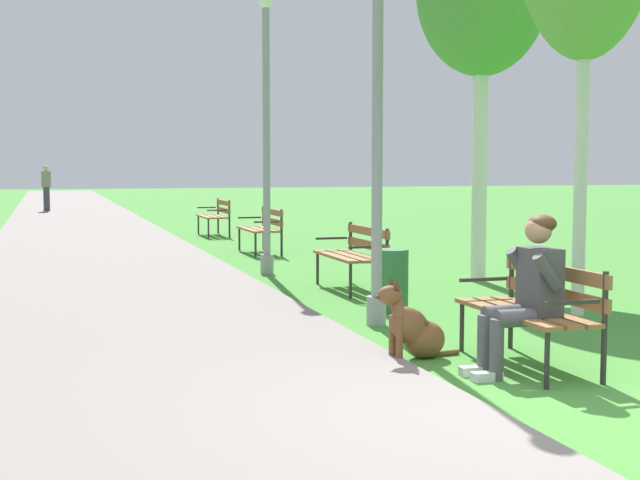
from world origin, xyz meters
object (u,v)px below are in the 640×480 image
(park_bench_far, at_px, (263,226))
(park_bench_near, at_px, (534,304))
(park_bench_furthest, at_px, (216,214))
(dog_brown, at_px, (414,329))
(lamp_post_mid, at_px, (266,127))
(litter_bin, at_px, (392,281))
(pedestrian_distant, at_px, (46,188))
(lamp_post_near, at_px, (377,96))
(person_seated_on_near_bench, at_px, (527,288))
(park_bench_mid, at_px, (355,251))

(park_bench_far, bearing_deg, park_bench_near, -90.49)
(park_bench_far, bearing_deg, park_bench_furthest, 90.94)
(dog_brown, height_order, lamp_post_mid, lamp_post_mid)
(litter_bin, height_order, pedestrian_distant, pedestrian_distant)
(dog_brown, relative_size, lamp_post_near, 0.19)
(person_seated_on_near_bench, distance_m, dog_brown, 1.07)
(park_bench_furthest, bearing_deg, litter_bin, -90.52)
(park_bench_near, xyz_separation_m, lamp_post_mid, (-0.60, 6.62, 1.68))
(litter_bin, distance_m, pedestrian_distant, 23.81)
(park_bench_mid, bearing_deg, litter_bin, -95.87)
(person_seated_on_near_bench, bearing_deg, lamp_post_near, 98.55)
(park_bench_far, xyz_separation_m, litter_bin, (-0.17, -6.89, -0.16))
(park_bench_near, height_order, litter_bin, park_bench_near)
(litter_bin, bearing_deg, dog_brown, -107.51)
(park_bench_near, bearing_deg, park_bench_far, 89.51)
(pedestrian_distant, bearing_deg, lamp_post_near, -82.50)
(dog_brown, relative_size, litter_bin, 1.19)
(park_bench_far, distance_m, lamp_post_mid, 3.61)
(park_bench_mid, relative_size, lamp_post_near, 0.33)
(park_bench_near, relative_size, park_bench_far, 1.00)
(dog_brown, xyz_separation_m, lamp_post_mid, (0.22, 6.09, 1.94))
(pedestrian_distant, bearing_deg, lamp_post_mid, -80.93)
(park_bench_mid, xyz_separation_m, litter_bin, (-0.18, -1.77, -0.16))
(lamp_post_near, xyz_separation_m, litter_bin, (0.47, 0.74, -1.97))
(park_bench_near, bearing_deg, park_bench_mid, 88.88)
(litter_bin, bearing_deg, lamp_post_near, -122.39)
(dog_brown, bearing_deg, park_bench_far, 84.38)
(person_seated_on_near_bench, distance_m, pedestrian_distant, 26.84)
(park_bench_furthest, height_order, lamp_post_mid, lamp_post_mid)
(person_seated_on_near_bench, bearing_deg, park_bench_furthest, 89.13)
(park_bench_mid, xyz_separation_m, park_bench_furthest, (-0.08, 9.50, 0.00))
(park_bench_near, xyz_separation_m, lamp_post_near, (-0.56, 2.11, 1.81))
(park_bench_furthest, height_order, lamp_post_near, lamp_post_near)
(dog_brown, bearing_deg, lamp_post_mid, 87.91)
(park_bench_far, bearing_deg, lamp_post_mid, -102.38)
(person_seated_on_near_bench, distance_m, lamp_post_mid, 7.04)
(lamp_post_near, relative_size, litter_bin, 6.41)
(litter_bin, relative_size, pedestrian_distant, 0.42)
(park_bench_far, bearing_deg, dog_brown, -95.62)
(park_bench_mid, relative_size, litter_bin, 2.14)
(park_bench_mid, xyz_separation_m, lamp_post_mid, (-0.69, 2.01, 1.68))
(park_bench_far, relative_size, pedestrian_distant, 0.91)
(park_bench_furthest, bearing_deg, dog_brown, -93.52)
(park_bench_near, distance_m, litter_bin, 2.85)
(lamp_post_near, bearing_deg, park_bench_mid, 75.44)
(person_seated_on_near_bench, height_order, dog_brown, person_seated_on_near_bench)
(park_bench_furthest, bearing_deg, park_bench_mid, -89.52)
(park_bench_near, bearing_deg, pedestrian_distant, 98.10)
(park_bench_far, xyz_separation_m, lamp_post_mid, (-0.68, -3.12, 1.68))
(park_bench_near, xyz_separation_m, person_seated_on_near_bench, (-0.21, -0.24, 0.17))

